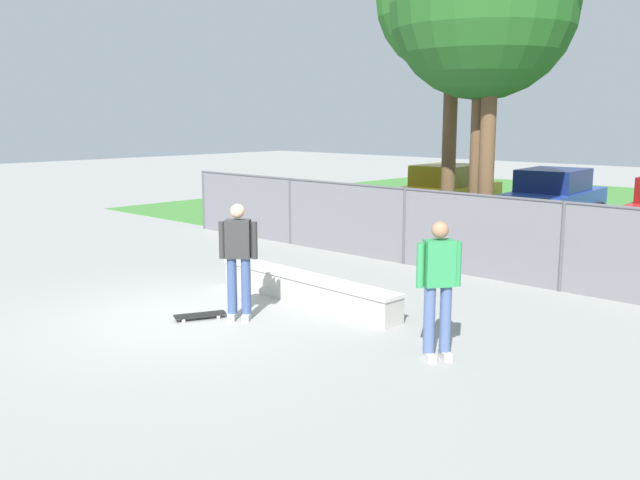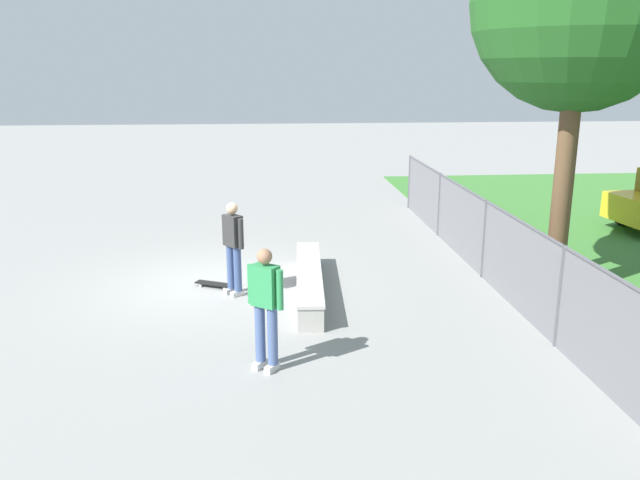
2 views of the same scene
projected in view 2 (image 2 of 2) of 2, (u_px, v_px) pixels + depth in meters
name	position (u px, v px, depth m)	size (l,w,h in m)	color
ground_plane	(217.00, 284.00, 13.02)	(80.00, 80.00, 0.00)	gray
concrete_ledge	(309.00, 281.00, 12.48)	(4.06, 0.70, 0.48)	#A8A59E
skateboarder	(233.00, 244.00, 12.18)	(0.49, 0.44, 1.82)	beige
skateboard	(214.00, 284.00, 12.82)	(0.52, 0.81, 0.09)	black
chainlink_fence	(484.00, 235.00, 13.26)	(14.08, 0.07, 1.65)	#4C4C51
tree_near_right	(581.00, 3.00, 11.15)	(3.83, 3.83, 7.29)	brown
bystander	(266.00, 304.00, 9.10)	(0.43, 0.50, 1.82)	beige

